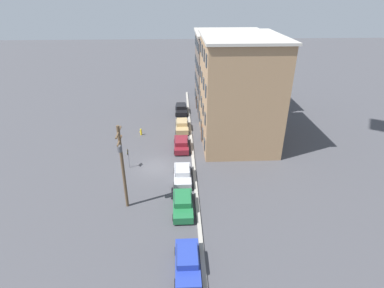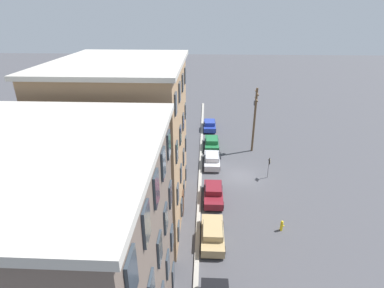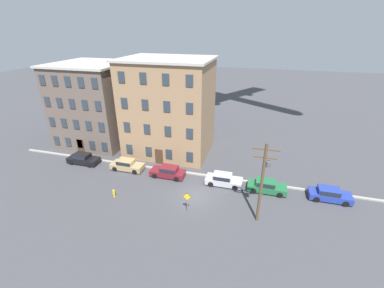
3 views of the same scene
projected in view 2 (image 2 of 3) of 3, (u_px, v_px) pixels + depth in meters
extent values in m
plane|color=#424247|center=(240.00, 176.00, 33.73)|extent=(200.00, 200.00, 0.00)
cube|color=#9E998E|center=(200.00, 175.00, 33.88)|extent=(56.00, 0.36, 0.16)
cube|color=#66564C|center=(47.00, 271.00, 13.82)|extent=(10.47, 10.49, 12.31)
cube|color=#B7B2A8|center=(14.00, 147.00, 11.23)|extent=(10.97, 10.99, 0.30)
cube|color=#2D3842|center=(132.00, 276.00, 7.89)|extent=(0.90, 0.10, 1.40)
cube|color=#2D3842|center=(146.00, 224.00, 9.79)|extent=(0.90, 0.10, 1.40)
cube|color=#2D3842|center=(160.00, 249.00, 12.97)|extent=(0.90, 0.10, 1.40)
cube|color=#2D3842|center=(156.00, 189.00, 11.70)|extent=(0.90, 0.10, 1.40)
cube|color=#2D3842|center=(168.00, 264.00, 16.14)|extent=(0.90, 0.10, 1.40)
cube|color=#2D3842|center=(166.00, 218.00, 14.87)|extent=(0.90, 0.10, 1.40)
cube|color=#2D3842|center=(163.00, 164.00, 13.61)|extent=(0.90, 0.10, 1.40)
cube|color=#2D3842|center=(173.00, 275.00, 19.31)|extent=(0.90, 0.10, 1.40)
cube|color=#2D3842|center=(172.00, 237.00, 18.05)|extent=(0.90, 0.10, 1.40)
cube|color=#2D3842|center=(171.00, 195.00, 16.78)|extent=(0.90, 0.10, 1.40)
cube|color=#2D3842|center=(169.00, 145.00, 15.52)|extent=(0.90, 0.10, 1.40)
cube|color=#9E7A56|center=(127.00, 146.00, 25.12)|extent=(11.89, 9.17, 13.44)
cube|color=#B7B2A8|center=(119.00, 62.00, 22.30)|extent=(12.39, 9.67, 0.30)
cube|color=#2D3842|center=(179.00, 231.00, 22.94)|extent=(0.90, 0.10, 1.40)
cube|color=#2D3842|center=(178.00, 194.00, 21.56)|extent=(0.90, 0.10, 1.40)
cube|color=#2D3842|center=(177.00, 152.00, 20.18)|extent=(0.90, 0.10, 1.40)
cube|color=#2D3842|center=(176.00, 104.00, 18.79)|extent=(0.90, 0.10, 1.40)
cube|color=#2D3842|center=(182.00, 207.00, 25.65)|extent=(0.90, 0.10, 1.40)
cube|color=#2D3842|center=(181.00, 173.00, 24.26)|extent=(0.90, 0.10, 1.40)
cube|color=#2D3842|center=(180.00, 135.00, 22.88)|extent=(0.90, 0.10, 1.40)
cube|color=#2D3842|center=(180.00, 92.00, 21.50)|extent=(0.90, 0.10, 1.40)
cube|color=#2D3842|center=(184.00, 188.00, 28.35)|extent=(0.90, 0.10, 1.40)
cube|color=#2D3842|center=(184.00, 157.00, 26.97)|extent=(0.90, 0.10, 1.40)
cube|color=#2D3842|center=(183.00, 122.00, 25.59)|extent=(0.90, 0.10, 1.40)
cube|color=#2D3842|center=(183.00, 83.00, 24.21)|extent=(0.90, 0.10, 1.40)
cube|color=#2D3842|center=(186.00, 173.00, 31.06)|extent=(0.90, 0.10, 1.40)
cube|color=#2D3842|center=(186.00, 143.00, 29.68)|extent=(0.90, 0.10, 1.40)
cube|color=#2D3842|center=(185.00, 111.00, 28.30)|extent=(0.90, 0.10, 1.40)
cube|color=#2D3842|center=(185.00, 75.00, 26.92)|extent=(0.90, 0.10, 1.40)
cube|color=#472D1E|center=(183.00, 203.00, 27.24)|extent=(1.10, 0.10, 2.20)
cube|color=tan|center=(212.00, 235.00, 24.20)|extent=(4.40, 1.80, 0.70)
cube|color=tan|center=(213.00, 230.00, 23.76)|extent=(2.20, 1.51, 0.55)
cube|color=#1E232D|center=(213.00, 230.00, 23.76)|extent=(2.02, 1.58, 0.48)
cylinder|color=black|center=(202.00, 225.00, 25.64)|extent=(0.66, 0.22, 0.66)
cylinder|color=black|center=(222.00, 225.00, 25.57)|extent=(0.66, 0.22, 0.66)
cylinder|color=black|center=(202.00, 249.00, 23.00)|extent=(0.66, 0.22, 0.66)
cylinder|color=black|center=(224.00, 250.00, 22.93)|extent=(0.66, 0.22, 0.66)
cube|color=maroon|center=(213.00, 194.00, 29.47)|extent=(4.40, 1.80, 0.70)
cube|color=maroon|center=(213.00, 188.00, 29.39)|extent=(2.20, 1.51, 0.55)
cube|color=#1E232D|center=(213.00, 188.00, 29.39)|extent=(2.02, 1.58, 0.48)
cylinder|color=black|center=(223.00, 205.00, 28.20)|extent=(0.66, 0.22, 0.66)
cylinder|color=black|center=(205.00, 205.00, 28.27)|extent=(0.66, 0.22, 0.66)
cylinder|color=black|center=(221.00, 188.00, 30.84)|extent=(0.66, 0.22, 0.66)
cylinder|color=black|center=(205.00, 188.00, 30.91)|extent=(0.66, 0.22, 0.66)
cube|color=#B7B7BC|center=(212.00, 161.00, 36.06)|extent=(4.40, 1.80, 0.70)
cube|color=#B7B7BC|center=(212.00, 157.00, 35.62)|extent=(2.20, 1.51, 0.55)
cube|color=#1E232D|center=(212.00, 157.00, 35.62)|extent=(2.02, 1.58, 0.48)
cylinder|color=black|center=(205.00, 157.00, 37.50)|extent=(0.66, 0.22, 0.66)
cylinder|color=black|center=(218.00, 157.00, 37.43)|extent=(0.66, 0.22, 0.66)
cylinder|color=black|center=(205.00, 168.00, 34.86)|extent=(0.66, 0.22, 0.66)
cylinder|color=black|center=(219.00, 168.00, 34.79)|extent=(0.66, 0.22, 0.66)
cube|color=#1E6638|center=(212.00, 144.00, 40.64)|extent=(4.40, 1.80, 0.70)
cube|color=#1E6638|center=(212.00, 140.00, 40.21)|extent=(2.20, 1.51, 0.55)
cube|color=#1E232D|center=(212.00, 140.00, 40.21)|extent=(2.02, 1.58, 0.48)
cylinder|color=black|center=(205.00, 140.00, 42.08)|extent=(0.66, 0.22, 0.66)
cylinder|color=black|center=(218.00, 141.00, 42.01)|extent=(0.66, 0.22, 0.66)
cylinder|color=black|center=(205.00, 149.00, 39.44)|extent=(0.66, 0.22, 0.66)
cylinder|color=black|center=(218.00, 150.00, 39.37)|extent=(0.66, 0.22, 0.66)
cube|color=#233899|center=(210.00, 126.00, 46.80)|extent=(4.40, 1.80, 0.70)
cube|color=#233899|center=(210.00, 123.00, 46.37)|extent=(2.20, 1.51, 0.55)
cube|color=#1E232D|center=(210.00, 123.00, 46.37)|extent=(2.02, 1.58, 0.48)
cylinder|color=black|center=(204.00, 124.00, 48.24)|extent=(0.66, 0.22, 0.66)
cylinder|color=black|center=(215.00, 124.00, 48.17)|extent=(0.66, 0.22, 0.66)
cylinder|color=black|center=(204.00, 130.00, 45.60)|extent=(0.66, 0.22, 0.66)
cylinder|color=black|center=(215.00, 131.00, 45.53)|extent=(0.66, 0.22, 0.66)
cylinder|color=slate|center=(268.00, 168.00, 32.98)|extent=(0.08, 0.08, 2.33)
cube|color=yellow|center=(269.00, 161.00, 32.62)|extent=(0.83, 0.03, 0.83)
cube|color=black|center=(269.00, 161.00, 32.62)|extent=(0.90, 0.02, 0.90)
cylinder|color=brown|center=(254.00, 121.00, 38.13)|extent=(0.28, 0.28, 8.43)
cube|color=brown|center=(257.00, 93.00, 36.64)|extent=(2.40, 0.12, 0.12)
cube|color=brown|center=(256.00, 99.00, 36.97)|extent=(2.00, 0.12, 0.12)
cylinder|color=#515156|center=(255.00, 103.00, 37.54)|extent=(0.44, 0.44, 0.55)
cylinder|color=yellow|center=(282.00, 226.00, 25.34)|extent=(0.24, 0.24, 0.80)
sphere|color=yellow|center=(282.00, 222.00, 25.15)|extent=(0.22, 0.22, 0.22)
cylinder|color=yellow|center=(283.00, 226.00, 25.31)|extent=(0.10, 0.12, 0.10)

